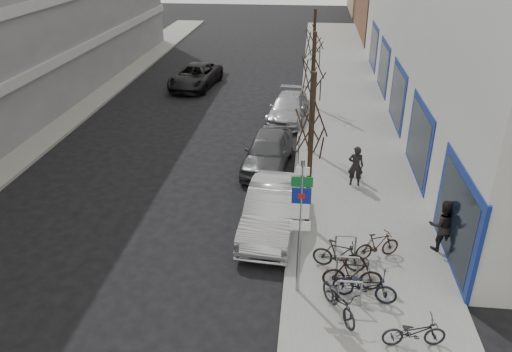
% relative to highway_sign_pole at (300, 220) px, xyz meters
% --- Properties ---
extents(ground, '(120.00, 120.00, 0.00)m').
position_rel_highway_sign_pole_xyz_m(ground, '(-2.40, 0.01, -2.46)').
color(ground, black).
rests_on(ground, ground).
extents(sidewalk_east, '(5.00, 70.00, 0.15)m').
position_rel_highway_sign_pole_xyz_m(sidewalk_east, '(2.10, 10.01, -2.38)').
color(sidewalk_east, slate).
rests_on(sidewalk_east, ground).
extents(sidewalk_west, '(3.00, 70.00, 0.15)m').
position_rel_highway_sign_pole_xyz_m(sidewalk_west, '(-13.40, 10.01, -2.38)').
color(sidewalk_west, slate).
rests_on(sidewalk_west, ground).
extents(highway_sign_pole, '(0.55, 0.10, 4.20)m').
position_rel_highway_sign_pole_xyz_m(highway_sign_pole, '(0.00, 0.00, 0.00)').
color(highway_sign_pole, gray).
rests_on(highway_sign_pole, ground).
extents(bike_rack, '(0.66, 2.26, 0.83)m').
position_rel_highway_sign_pole_xyz_m(bike_rack, '(1.40, 0.61, -1.80)').
color(bike_rack, gray).
rests_on(bike_rack, sidewalk_east).
extents(tree_near, '(1.80, 1.80, 5.50)m').
position_rel_highway_sign_pole_xyz_m(tree_near, '(0.20, 3.51, 1.65)').
color(tree_near, black).
rests_on(tree_near, ground).
extents(tree_mid, '(1.80, 1.80, 5.50)m').
position_rel_highway_sign_pole_xyz_m(tree_mid, '(0.20, 10.01, 1.65)').
color(tree_mid, black).
rests_on(tree_mid, ground).
extents(tree_far, '(1.80, 1.80, 5.50)m').
position_rel_highway_sign_pole_xyz_m(tree_far, '(0.20, 16.51, 1.65)').
color(tree_far, black).
rests_on(tree_far, ground).
extents(meter_front, '(0.10, 0.08, 1.27)m').
position_rel_highway_sign_pole_xyz_m(meter_front, '(-0.25, 3.01, -1.54)').
color(meter_front, gray).
rests_on(meter_front, sidewalk_east).
extents(meter_mid, '(0.10, 0.08, 1.27)m').
position_rel_highway_sign_pole_xyz_m(meter_mid, '(-0.25, 8.51, -1.54)').
color(meter_mid, gray).
rests_on(meter_mid, sidewalk_east).
extents(meter_back, '(0.10, 0.08, 1.27)m').
position_rel_highway_sign_pole_xyz_m(meter_back, '(-0.25, 14.01, -1.54)').
color(meter_back, gray).
rests_on(meter_back, sidewalk_east).
extents(bike_near_left, '(1.23, 1.79, 1.06)m').
position_rel_highway_sign_pole_xyz_m(bike_near_left, '(1.11, -0.84, -1.78)').
color(bike_near_left, black).
rests_on(bike_near_left, sidewalk_east).
extents(bike_near_right, '(1.71, 0.51, 1.04)m').
position_rel_highway_sign_pole_xyz_m(bike_near_right, '(1.52, 0.23, -1.79)').
color(bike_near_right, black).
rests_on(bike_near_right, sidewalk_east).
extents(bike_mid_curb, '(1.83, 0.90, 1.08)m').
position_rel_highway_sign_pole_xyz_m(bike_mid_curb, '(1.83, -0.17, -1.77)').
color(bike_mid_curb, black).
rests_on(bike_mid_curb, sidewalk_east).
extents(bike_mid_inner, '(1.68, 0.83, 0.98)m').
position_rel_highway_sign_pole_xyz_m(bike_mid_inner, '(1.19, 1.15, -1.82)').
color(bike_mid_inner, black).
rests_on(bike_mid_inner, sidewalk_east).
extents(bike_far_curb, '(1.61, 0.67, 0.96)m').
position_rel_highway_sign_pole_xyz_m(bike_far_curb, '(2.88, -1.76, -1.83)').
color(bike_far_curb, black).
rests_on(bike_far_curb, sidewalk_east).
extents(bike_far_inner, '(1.56, 1.01, 0.91)m').
position_rel_highway_sign_pole_xyz_m(bike_far_inner, '(2.38, 1.84, -1.85)').
color(bike_far_inner, black).
rests_on(bike_far_inner, sidewalk_east).
extents(parked_car_front, '(1.97, 4.84, 1.56)m').
position_rel_highway_sign_pole_xyz_m(parked_car_front, '(-1.00, 3.32, -1.68)').
color(parked_car_front, '#B1B1B7').
rests_on(parked_car_front, ground).
extents(parked_car_mid, '(2.21, 4.65, 1.53)m').
position_rel_highway_sign_pole_xyz_m(parked_car_mid, '(-1.56, 8.31, -1.69)').
color(parked_car_mid, '#454649').
rests_on(parked_car_mid, ground).
extents(parked_car_back, '(2.37, 4.79, 1.34)m').
position_rel_highway_sign_pole_xyz_m(parked_car_back, '(-1.00, 14.39, -1.79)').
color(parked_car_back, '#A9A9AE').
rests_on(parked_car_back, ground).
extents(lane_car, '(3.04, 5.48, 1.45)m').
position_rel_highway_sign_pole_xyz_m(lane_car, '(-7.33, 19.99, -1.73)').
color(lane_car, black).
rests_on(lane_car, ground).
extents(pedestrian_near, '(0.63, 0.44, 1.66)m').
position_rel_highway_sign_pole_xyz_m(pedestrian_near, '(2.03, 6.74, -1.48)').
color(pedestrian_near, black).
rests_on(pedestrian_near, sidewalk_east).
extents(pedestrian_far, '(0.66, 0.46, 1.76)m').
position_rel_highway_sign_pole_xyz_m(pedestrian_far, '(4.40, 2.54, -1.43)').
color(pedestrian_far, black).
rests_on(pedestrian_far, sidewalk_east).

